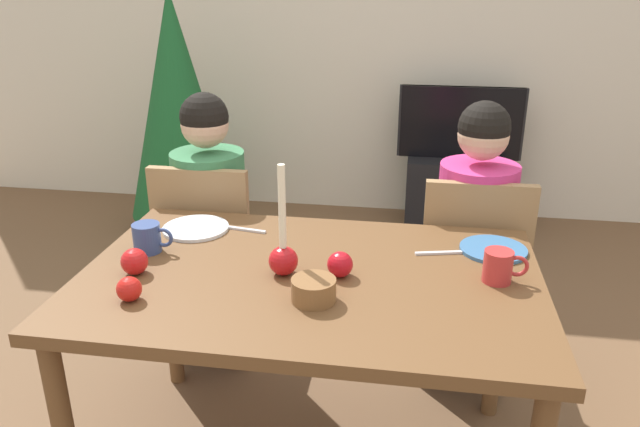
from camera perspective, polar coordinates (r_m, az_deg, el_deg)
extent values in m
cube|color=beige|center=(4.26, 5.35, 17.34)|extent=(6.40, 0.10, 2.60)
cube|color=brown|center=(1.88, -0.97, -6.18)|extent=(1.40, 0.90, 0.04)
cylinder|color=brown|center=(2.56, -13.73, -8.36)|extent=(0.06, 0.06, 0.71)
cylinder|color=brown|center=(2.41, 16.22, -10.69)|extent=(0.06, 0.06, 0.71)
cube|color=#99754C|center=(2.74, -9.46, -4.19)|extent=(0.40, 0.40, 0.04)
cube|color=#99754C|center=(2.49, -11.07, -0.87)|extent=(0.40, 0.04, 0.45)
cylinder|color=#99754C|center=(2.94, -5.00, -6.99)|extent=(0.04, 0.04, 0.41)
cylinder|color=#99754C|center=(3.04, -11.28, -6.39)|extent=(0.04, 0.04, 0.41)
cylinder|color=#99754C|center=(2.66, -6.77, -10.42)|extent=(0.04, 0.04, 0.41)
cylinder|color=#99754C|center=(2.76, -13.67, -9.61)|extent=(0.04, 0.04, 0.41)
cube|color=#99754C|center=(2.62, 13.59, -5.75)|extent=(0.40, 0.40, 0.04)
cube|color=#99754C|center=(2.36, 14.38, -2.44)|extent=(0.40, 0.04, 0.45)
cylinder|color=#99754C|center=(2.90, 16.37, -8.34)|extent=(0.04, 0.04, 0.41)
cylinder|color=#99754C|center=(2.87, 9.58, -8.03)|extent=(0.04, 0.04, 0.41)
cylinder|color=#99754C|center=(2.61, 17.19, -12.02)|extent=(0.04, 0.04, 0.41)
cylinder|color=#99754C|center=(2.58, 9.55, -11.73)|extent=(0.04, 0.04, 0.41)
cube|color=#33384C|center=(2.79, -9.52, -8.42)|extent=(0.28, 0.28, 0.45)
cylinder|color=#387A4C|center=(2.60, -10.14, 0.51)|extent=(0.30, 0.30, 0.48)
sphere|color=tan|center=(2.49, -10.68, 8.15)|extent=(0.19, 0.19, 0.19)
sphere|color=black|center=(2.49, -10.73, 8.83)|extent=(0.19, 0.19, 0.19)
cube|color=#33384C|center=(2.68, 13.28, -10.14)|extent=(0.28, 0.28, 0.45)
cylinder|color=#D1337A|center=(2.47, 14.19, -0.91)|extent=(0.30, 0.30, 0.48)
sphere|color=tan|center=(2.36, 14.97, 7.07)|extent=(0.19, 0.19, 0.19)
sphere|color=black|center=(2.36, 15.04, 7.77)|extent=(0.19, 0.19, 0.19)
cube|color=black|center=(4.18, 12.41, 1.96)|extent=(0.64, 0.40, 0.48)
cube|color=black|center=(4.05, 12.94, 8.23)|extent=(0.79, 0.04, 0.46)
cube|color=black|center=(4.05, 12.94, 8.23)|extent=(0.76, 0.05, 0.46)
cylinder|color=brown|center=(4.16, -12.24, -0.63)|extent=(0.08, 0.08, 0.14)
cone|color=#195628|center=(3.94, -13.12, 9.78)|extent=(0.68, 0.68, 1.40)
sphere|color=red|center=(1.86, -3.43, -4.41)|extent=(0.09, 0.09, 0.09)
cylinder|color=#EFE5C6|center=(1.79, -3.55, 0.62)|extent=(0.02, 0.02, 0.26)
cylinder|color=silver|center=(2.23, -11.49, -1.35)|extent=(0.23, 0.23, 0.01)
cylinder|color=teal|center=(2.10, 15.81, -3.23)|extent=(0.22, 0.22, 0.01)
cylinder|color=#33477F|center=(2.08, -15.80, -2.19)|extent=(0.09, 0.09, 0.10)
torus|color=#33477F|center=(2.06, -14.37, -2.18)|extent=(0.07, 0.01, 0.07)
cylinder|color=#B72D2D|center=(1.89, 16.20, -4.74)|extent=(0.09, 0.09, 0.10)
torus|color=#B72D2D|center=(1.89, 17.87, -4.68)|extent=(0.07, 0.01, 0.07)
cube|color=silver|center=(2.20, -7.25, -1.45)|extent=(0.18, 0.04, 0.01)
cube|color=silver|center=(2.04, 11.31, -3.60)|extent=(0.18, 0.06, 0.01)
cylinder|color=brown|center=(1.72, -0.60, -7.13)|extent=(0.13, 0.13, 0.07)
sphere|color=red|center=(1.80, -17.33, -6.72)|extent=(0.07, 0.07, 0.07)
sphere|color=red|center=(1.94, -16.87, -4.29)|extent=(0.08, 0.08, 0.08)
sphere|color=red|center=(1.85, 1.88, -4.71)|extent=(0.08, 0.08, 0.08)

